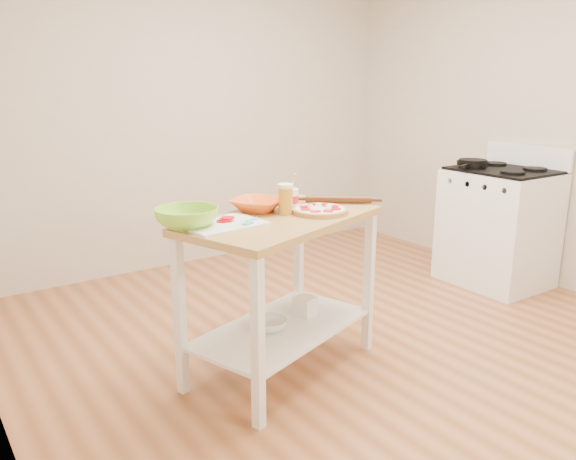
% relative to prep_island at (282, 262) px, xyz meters
% --- Properties ---
extents(room_shell, '(4.04, 4.54, 2.74)m').
position_rel_prep_island_xyz_m(room_shell, '(0.58, -0.10, 0.70)').
color(room_shell, '#AA6A3F').
rests_on(room_shell, ground).
extents(prep_island, '(1.26, 0.93, 0.90)m').
position_rel_prep_island_xyz_m(prep_island, '(0.00, 0.00, 0.00)').
color(prep_island, '#B28A49').
rests_on(prep_island, ground).
extents(gas_stove, '(0.66, 0.77, 1.11)m').
position_rel_prep_island_xyz_m(gas_stove, '(2.25, 0.18, -0.17)').
color(gas_stove, white).
rests_on(gas_stove, ground).
extents(skillet, '(0.38, 0.25, 0.03)m').
position_rel_prep_island_xyz_m(skillet, '(2.13, 0.38, 0.33)').
color(skillet, black).
rests_on(skillet, gas_stove).
extents(pizza, '(0.31, 0.31, 0.05)m').
position_rel_prep_island_xyz_m(pizza, '(0.23, -0.05, 0.27)').
color(pizza, tan).
rests_on(pizza, prep_island).
extents(cutting_board, '(0.43, 0.34, 0.04)m').
position_rel_prep_island_xyz_m(cutting_board, '(-0.35, 0.03, 0.26)').
color(cutting_board, white).
rests_on(cutting_board, prep_island).
extents(spatula, '(0.14, 0.10, 0.01)m').
position_rel_prep_island_xyz_m(spatula, '(-0.23, -0.05, 0.27)').
color(spatula, '#43C3AE').
rests_on(spatula, cutting_board).
extents(knife, '(0.27, 0.03, 0.01)m').
position_rel_prep_island_xyz_m(knife, '(-0.43, 0.15, 0.27)').
color(knife, silver).
rests_on(knife, cutting_board).
extents(orange_bowl, '(0.39, 0.39, 0.07)m').
position_rel_prep_island_xyz_m(orange_bowl, '(-0.03, 0.19, 0.29)').
color(orange_bowl, orange).
rests_on(orange_bowl, prep_island).
extents(green_bowl, '(0.33, 0.33, 0.10)m').
position_rel_prep_island_xyz_m(green_bowl, '(-0.51, 0.09, 0.30)').
color(green_bowl, '#8EE038').
rests_on(green_bowl, prep_island).
extents(beer_pint, '(0.08, 0.08, 0.17)m').
position_rel_prep_island_xyz_m(beer_pint, '(0.05, 0.04, 0.34)').
color(beer_pint, '#C28622').
rests_on(beer_pint, prep_island).
extents(yogurt_tub, '(0.10, 0.10, 0.21)m').
position_rel_prep_island_xyz_m(yogurt_tub, '(0.15, 0.13, 0.31)').
color(yogurt_tub, white).
rests_on(yogurt_tub, prep_island).
extents(rolling_pin, '(0.33, 0.28, 0.05)m').
position_rel_prep_island_xyz_m(rolling_pin, '(0.47, 0.08, 0.28)').
color(rolling_pin, '#4F2812').
rests_on(rolling_pin, prep_island).
extents(shelf_glass_bowl, '(0.20, 0.20, 0.06)m').
position_rel_prep_island_xyz_m(shelf_glass_bowl, '(-0.08, 0.00, -0.36)').
color(shelf_glass_bowl, silver).
rests_on(shelf_glass_bowl, prep_island).
extents(shelf_bin, '(0.14, 0.14, 0.11)m').
position_rel_prep_island_xyz_m(shelf_bin, '(0.21, 0.06, -0.33)').
color(shelf_bin, white).
rests_on(shelf_bin, prep_island).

